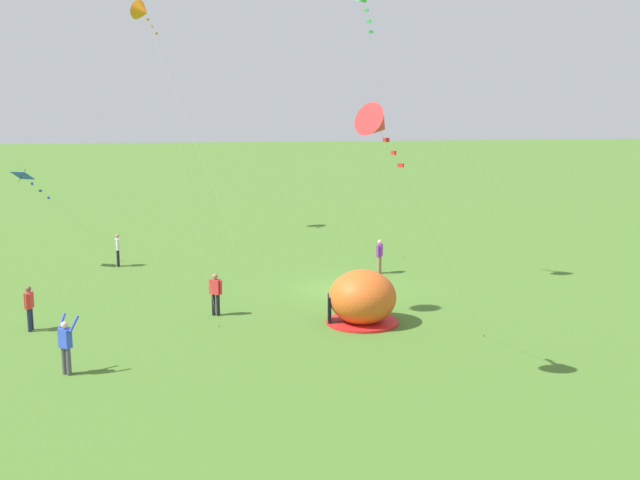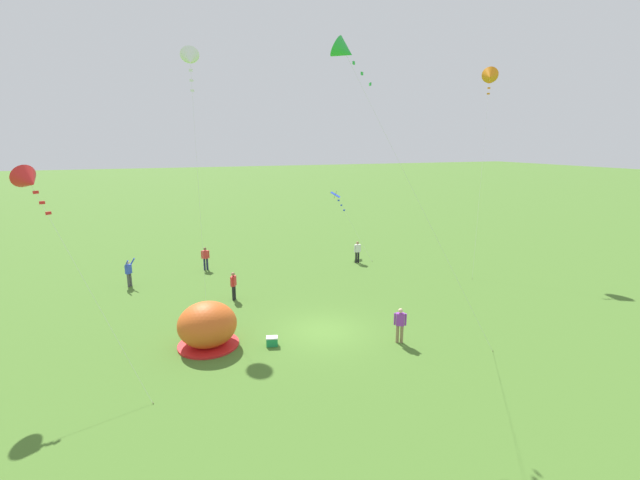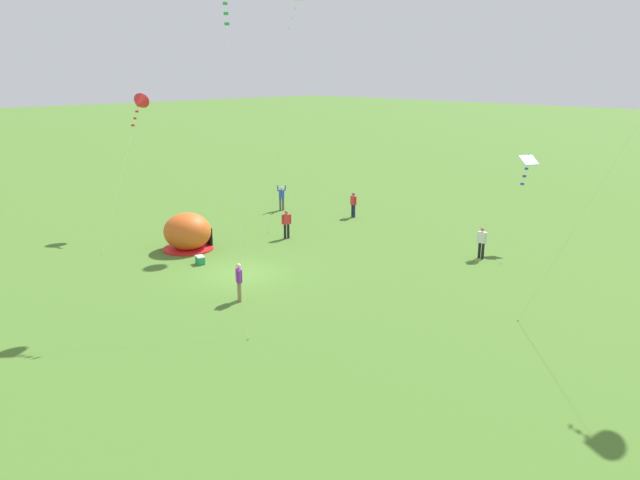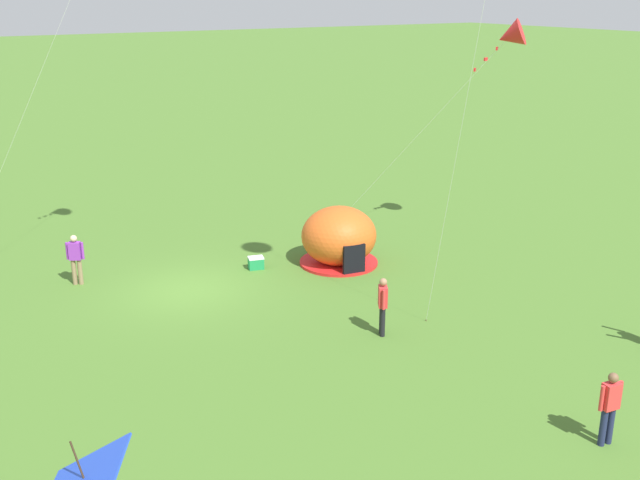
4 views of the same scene
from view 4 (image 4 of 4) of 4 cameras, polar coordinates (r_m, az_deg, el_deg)
The scene contains 7 objects.
ground_plane at distance 24.91m, azimuth -10.02°, elevation -3.79°, with size 300.00×300.00×0.00m, color #477028.
popup_tent at distance 26.56m, azimuth 1.46°, elevation 0.22°, with size 2.81×2.81×2.10m.
cooler_box at distance 26.40m, azimuth -4.90°, elevation -1.74°, with size 0.61×0.49×0.44m.
person_center_field at distance 25.98m, azimuth -18.13°, elevation -1.24°, with size 0.52×0.40×1.72m.
person_near_tent at distance 17.42m, azimuth 21.20°, elevation -11.63°, with size 0.59×0.29×1.72m.
person_watching_sky at distance 21.19m, azimuth 4.80°, elevation -4.84°, with size 0.40×0.52×1.72m.
kite_red at distance 28.46m, azimuth 14.28°, elevation 14.83°, with size 4.80×5.95×8.40m.
Camera 4 is at (8.23, 21.57, 9.36)m, focal length 42.00 mm.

